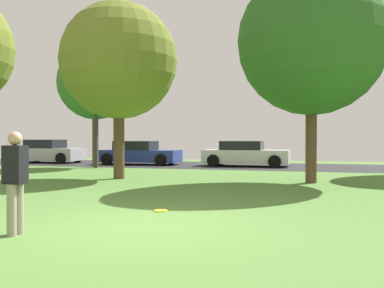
{
  "coord_description": "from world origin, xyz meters",
  "views": [
    {
      "loc": [
        2.71,
        -6.55,
        1.46
      ],
      "look_at": [
        0.0,
        2.73,
        1.34
      ],
      "focal_mm": 39.72,
      "sensor_mm": 36.0,
      "label": 1
    }
  ],
  "objects_px": {
    "birch_tree_lone": "(95,82)",
    "oak_tree_left": "(311,42)",
    "frisbee_disc": "(161,211)",
    "parked_car_white": "(245,154)",
    "parked_car_silver": "(48,152)",
    "person_catcher": "(15,178)",
    "parked_car_blue": "(139,154)",
    "street_lamp_post": "(96,123)",
    "maple_tree_far": "(119,61)"
  },
  "relations": [
    {
      "from": "person_catcher",
      "to": "parked_car_silver",
      "type": "relative_size",
      "value": 0.37
    },
    {
      "from": "maple_tree_far",
      "to": "frisbee_disc",
      "type": "relative_size",
      "value": 23.82
    },
    {
      "from": "frisbee_disc",
      "to": "street_lamp_post",
      "type": "relative_size",
      "value": 0.06
    },
    {
      "from": "person_catcher",
      "to": "parked_car_white",
      "type": "height_order",
      "value": "person_catcher"
    },
    {
      "from": "person_catcher",
      "to": "parked_car_white",
      "type": "bearing_deg",
      "value": -91.24
    },
    {
      "from": "frisbee_disc",
      "to": "parked_car_blue",
      "type": "height_order",
      "value": "parked_car_blue"
    },
    {
      "from": "person_catcher",
      "to": "street_lamp_post",
      "type": "height_order",
      "value": "street_lamp_post"
    },
    {
      "from": "person_catcher",
      "to": "parked_car_silver",
      "type": "bearing_deg",
      "value": -54.8
    },
    {
      "from": "parked_car_silver",
      "to": "street_lamp_post",
      "type": "distance_m",
      "value": 6.58
    },
    {
      "from": "oak_tree_left",
      "to": "frisbee_disc",
      "type": "height_order",
      "value": "oak_tree_left"
    },
    {
      "from": "parked_car_blue",
      "to": "parked_car_white",
      "type": "xyz_separation_m",
      "value": [
        6.06,
        0.12,
        0.01
      ]
    },
    {
      "from": "birch_tree_lone",
      "to": "parked_car_blue",
      "type": "xyz_separation_m",
      "value": [
        1.18,
        2.8,
        -3.73
      ]
    },
    {
      "from": "frisbee_disc",
      "to": "parked_car_blue",
      "type": "distance_m",
      "value": 15.74
    },
    {
      "from": "oak_tree_left",
      "to": "parked_car_blue",
      "type": "distance_m",
      "value": 12.87
    },
    {
      "from": "birch_tree_lone",
      "to": "street_lamp_post",
      "type": "height_order",
      "value": "birch_tree_lone"
    },
    {
      "from": "parked_car_silver",
      "to": "parked_car_white",
      "type": "distance_m",
      "value": 12.11
    },
    {
      "from": "parked_car_silver",
      "to": "oak_tree_left",
      "type": "bearing_deg",
      "value": -26.66
    },
    {
      "from": "birch_tree_lone",
      "to": "maple_tree_far",
      "type": "bearing_deg",
      "value": -53.61
    },
    {
      "from": "oak_tree_left",
      "to": "birch_tree_lone",
      "type": "distance_m",
      "value": 11.75
    },
    {
      "from": "maple_tree_far",
      "to": "frisbee_disc",
      "type": "distance_m",
      "value": 8.44
    },
    {
      "from": "person_catcher",
      "to": "parked_car_blue",
      "type": "distance_m",
      "value": 17.63
    },
    {
      "from": "maple_tree_far",
      "to": "parked_car_white",
      "type": "xyz_separation_m",
      "value": [
        3.32,
        8.24,
        -3.67
      ]
    },
    {
      "from": "maple_tree_far",
      "to": "parked_car_silver",
      "type": "height_order",
      "value": "maple_tree_far"
    },
    {
      "from": "maple_tree_far",
      "to": "street_lamp_post",
      "type": "bearing_deg",
      "value": 127.16
    },
    {
      "from": "oak_tree_left",
      "to": "parked_car_blue",
      "type": "height_order",
      "value": "oak_tree_left"
    },
    {
      "from": "maple_tree_far",
      "to": "parked_car_white",
      "type": "distance_m",
      "value": 9.61
    },
    {
      "from": "maple_tree_far",
      "to": "frisbee_disc",
      "type": "height_order",
      "value": "maple_tree_far"
    },
    {
      "from": "birch_tree_lone",
      "to": "street_lamp_post",
      "type": "xyz_separation_m",
      "value": [
        0.4,
        -0.68,
        -2.09
      ]
    },
    {
      "from": "parked_car_silver",
      "to": "parked_car_white",
      "type": "xyz_separation_m",
      "value": [
        12.11,
        0.01,
        -0.02
      ]
    },
    {
      "from": "person_catcher",
      "to": "parked_car_silver",
      "type": "height_order",
      "value": "person_catcher"
    },
    {
      "from": "birch_tree_lone",
      "to": "parked_car_blue",
      "type": "height_order",
      "value": "birch_tree_lone"
    },
    {
      "from": "person_catcher",
      "to": "frisbee_disc",
      "type": "height_order",
      "value": "person_catcher"
    },
    {
      "from": "maple_tree_far",
      "to": "parked_car_blue",
      "type": "height_order",
      "value": "maple_tree_far"
    },
    {
      "from": "oak_tree_left",
      "to": "parked_car_white",
      "type": "bearing_deg",
      "value": 113.7
    },
    {
      "from": "person_catcher",
      "to": "parked_car_white",
      "type": "relative_size",
      "value": 0.35
    },
    {
      "from": "oak_tree_left",
      "to": "street_lamp_post",
      "type": "height_order",
      "value": "oak_tree_left"
    },
    {
      "from": "parked_car_blue",
      "to": "street_lamp_post",
      "type": "distance_m",
      "value": 3.93
    },
    {
      "from": "birch_tree_lone",
      "to": "oak_tree_left",
      "type": "bearing_deg",
      "value": -24.62
    },
    {
      "from": "person_catcher",
      "to": "street_lamp_post",
      "type": "distance_m",
      "value": 14.72
    },
    {
      "from": "oak_tree_left",
      "to": "frisbee_disc",
      "type": "xyz_separation_m",
      "value": [
        -2.84,
        -6.56,
        -4.64
      ]
    },
    {
      "from": "oak_tree_left",
      "to": "maple_tree_far",
      "type": "height_order",
      "value": "oak_tree_left"
    },
    {
      "from": "oak_tree_left",
      "to": "street_lamp_post",
      "type": "relative_size",
      "value": 1.58
    },
    {
      "from": "street_lamp_post",
      "to": "parked_car_blue",
      "type": "bearing_deg",
      "value": 77.4
    },
    {
      "from": "person_catcher",
      "to": "birch_tree_lone",
      "type": "bearing_deg",
      "value": -63.86
    },
    {
      "from": "oak_tree_left",
      "to": "parked_car_silver",
      "type": "distance_m",
      "value": 17.85
    },
    {
      "from": "person_catcher",
      "to": "street_lamp_post",
      "type": "relative_size",
      "value": 0.35
    },
    {
      "from": "birch_tree_lone",
      "to": "frisbee_disc",
      "type": "bearing_deg",
      "value": -55.63
    },
    {
      "from": "parked_car_white",
      "to": "maple_tree_far",
      "type": "bearing_deg",
      "value": -111.96
    },
    {
      "from": "oak_tree_left",
      "to": "parked_car_silver",
      "type": "height_order",
      "value": "oak_tree_left"
    },
    {
      "from": "frisbee_disc",
      "to": "parked_car_white",
      "type": "xyz_separation_m",
      "value": [
        -0.59,
        14.37,
        0.61
      ]
    }
  ]
}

